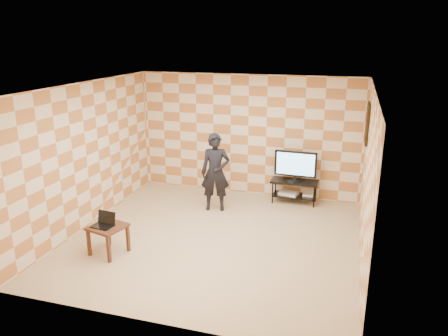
{
  "coord_description": "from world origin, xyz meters",
  "views": [
    {
      "loc": [
        2.19,
        -6.79,
        3.52
      ],
      "look_at": [
        0.0,
        0.6,
        1.15
      ],
      "focal_mm": 35.0,
      "sensor_mm": 36.0,
      "label": 1
    }
  ],
  "objects": [
    {
      "name": "floor",
      "position": [
        0.0,
        0.0,
        0.0
      ],
      "size": [
        5.0,
        5.0,
        0.0
      ],
      "primitive_type": "plane",
      "color": "tan",
      "rests_on": "ground"
    },
    {
      "name": "wall_back",
      "position": [
        0.0,
        2.5,
        1.35
      ],
      "size": [
        5.0,
        0.02,
        2.7
      ],
      "primitive_type": "cube",
      "color": "beige",
      "rests_on": "ground"
    },
    {
      "name": "wall_front",
      "position": [
        0.0,
        -2.5,
        1.35
      ],
      "size": [
        5.0,
        0.02,
        2.7
      ],
      "primitive_type": "cube",
      "color": "beige",
      "rests_on": "ground"
    },
    {
      "name": "wall_left",
      "position": [
        -2.5,
        0.0,
        1.35
      ],
      "size": [
        0.02,
        5.0,
        2.7
      ],
      "primitive_type": "cube",
      "color": "beige",
      "rests_on": "ground"
    },
    {
      "name": "wall_right",
      "position": [
        2.5,
        0.0,
        1.35
      ],
      "size": [
        0.02,
        5.0,
        2.7
      ],
      "primitive_type": "cube",
      "color": "beige",
      "rests_on": "ground"
    },
    {
      "name": "ceiling",
      "position": [
        0.0,
        0.0,
        2.7
      ],
      "size": [
        5.0,
        5.0,
        0.02
      ],
      "primitive_type": "cube",
      "color": "white",
      "rests_on": "wall_back"
    },
    {
      "name": "wall_art",
      "position": [
        2.47,
        1.55,
        1.95
      ],
      "size": [
        0.04,
        0.72,
        0.72
      ],
      "color": "black",
      "rests_on": "wall_right"
    },
    {
      "name": "tv_stand",
      "position": [
        1.12,
        2.17,
        0.37
      ],
      "size": [
        1.01,
        0.45,
        0.5
      ],
      "color": "black",
      "rests_on": "floor"
    },
    {
      "name": "tv",
      "position": [
        1.12,
        2.17,
        0.86
      ],
      "size": [
        0.9,
        0.18,
        0.65
      ],
      "color": "black",
      "rests_on": "tv_stand"
    },
    {
      "name": "dvd_player",
      "position": [
        1.0,
        2.16,
        0.21
      ],
      "size": [
        0.44,
        0.35,
        0.07
      ],
      "primitive_type": "cube",
      "rotation": [
        0.0,
        0.0,
        -0.19
      ],
      "color": "silver",
      "rests_on": "tv_stand"
    },
    {
      "name": "game_console",
      "position": [
        1.42,
        2.19,
        0.2
      ],
      "size": [
        0.22,
        0.17,
        0.05
      ],
      "primitive_type": "cube",
      "rotation": [
        0.0,
        0.0,
        0.03
      ],
      "color": "silver",
      "rests_on": "tv_stand"
    },
    {
      "name": "side_table",
      "position": [
        -1.52,
        -1.03,
        0.41
      ],
      "size": [
        0.65,
        0.65,
        0.5
      ],
      "color": "#361B10",
      "rests_on": "floor"
    },
    {
      "name": "laptop",
      "position": [
        -1.57,
        -1.03,
        0.55
      ],
      "size": [
        0.37,
        0.3,
        0.23
      ],
      "color": "black",
      "rests_on": "side_table"
    },
    {
      "name": "person",
      "position": [
        -0.4,
        1.32,
        0.81
      ],
      "size": [
        0.66,
        0.52,
        1.62
      ],
      "primitive_type": "imported",
      "rotation": [
        0.0,
        0.0,
        0.24
      ],
      "color": "black",
      "rests_on": "floor"
    }
  ]
}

